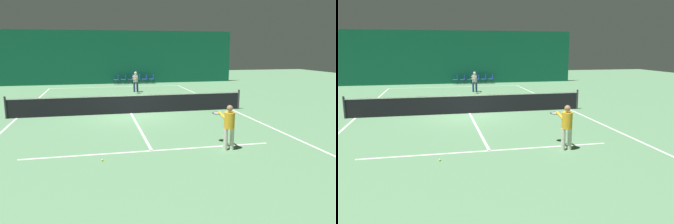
% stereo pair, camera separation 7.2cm
% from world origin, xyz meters
% --- Properties ---
extents(ground_plane, '(60.00, 60.00, 0.00)m').
position_xyz_m(ground_plane, '(0.00, 0.00, 0.00)').
color(ground_plane, '#56845B').
extents(backdrop_curtain, '(23.00, 0.12, 4.90)m').
position_xyz_m(backdrop_curtain, '(0.00, 14.60, 2.45)').
color(backdrop_curtain, '#0F5138').
rests_on(backdrop_curtain, ground).
extents(court_line_baseline_far, '(11.00, 0.10, 0.00)m').
position_xyz_m(court_line_baseline_far, '(0.00, 11.90, 0.00)').
color(court_line_baseline_far, silver).
rests_on(court_line_baseline_far, ground).
extents(court_line_service_far, '(8.25, 0.10, 0.00)m').
position_xyz_m(court_line_service_far, '(0.00, 6.40, 0.00)').
color(court_line_service_far, silver).
rests_on(court_line_service_far, ground).
extents(court_line_service_near, '(8.25, 0.10, 0.00)m').
position_xyz_m(court_line_service_near, '(0.00, -6.40, 0.00)').
color(court_line_service_near, silver).
rests_on(court_line_service_near, ground).
extents(court_line_sideline_left, '(0.10, 23.80, 0.00)m').
position_xyz_m(court_line_sideline_left, '(-5.50, 0.00, 0.00)').
color(court_line_sideline_left, silver).
rests_on(court_line_sideline_left, ground).
extents(court_line_sideline_right, '(0.10, 23.80, 0.00)m').
position_xyz_m(court_line_sideline_right, '(5.50, 0.00, 0.00)').
color(court_line_sideline_right, silver).
rests_on(court_line_sideline_right, ground).
extents(court_line_centre, '(0.10, 12.80, 0.00)m').
position_xyz_m(court_line_centre, '(0.00, 0.00, 0.00)').
color(court_line_centre, silver).
rests_on(court_line_centre, ground).
extents(tennis_net, '(12.00, 0.10, 1.07)m').
position_xyz_m(tennis_net, '(0.00, 0.00, 0.51)').
color(tennis_net, black).
rests_on(tennis_net, ground).
extents(player_near, '(0.45, 1.30, 1.50)m').
position_xyz_m(player_near, '(2.50, -6.78, 0.88)').
color(player_near, beige).
rests_on(player_near, ground).
extents(player_far, '(0.63, 1.34, 1.55)m').
position_xyz_m(player_far, '(1.25, 8.21, 0.90)').
color(player_far, navy).
rests_on(player_far, ground).
extents(courtside_chair_0, '(0.44, 0.44, 0.84)m').
position_xyz_m(courtside_chair_0, '(0.22, 14.05, 0.49)').
color(courtside_chair_0, '#2D2D2D').
rests_on(courtside_chair_0, ground).
extents(courtside_chair_1, '(0.44, 0.44, 0.84)m').
position_xyz_m(courtside_chair_1, '(0.88, 14.05, 0.49)').
color(courtside_chair_1, '#2D2D2D').
rests_on(courtside_chair_1, ground).
extents(courtside_chair_2, '(0.44, 0.44, 0.84)m').
position_xyz_m(courtside_chair_2, '(1.55, 14.05, 0.49)').
color(courtside_chair_2, '#2D2D2D').
rests_on(courtside_chair_2, ground).
extents(courtside_chair_3, '(0.44, 0.44, 0.84)m').
position_xyz_m(courtside_chair_3, '(2.21, 14.05, 0.49)').
color(courtside_chair_3, '#2D2D2D').
rests_on(courtside_chair_3, ground).
extents(courtside_chair_4, '(0.44, 0.44, 0.84)m').
position_xyz_m(courtside_chair_4, '(2.87, 14.05, 0.49)').
color(courtside_chair_4, '#2D2D2D').
rests_on(courtside_chair_4, ground).
extents(courtside_chair_5, '(0.44, 0.44, 0.84)m').
position_xyz_m(courtside_chair_5, '(3.53, 14.05, 0.49)').
color(courtside_chair_5, '#2D2D2D').
rests_on(courtside_chair_5, ground).
extents(tennis_ball, '(0.07, 0.07, 0.07)m').
position_xyz_m(tennis_ball, '(-1.61, -7.06, 0.03)').
color(tennis_ball, '#D1DB33').
rests_on(tennis_ball, ground).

